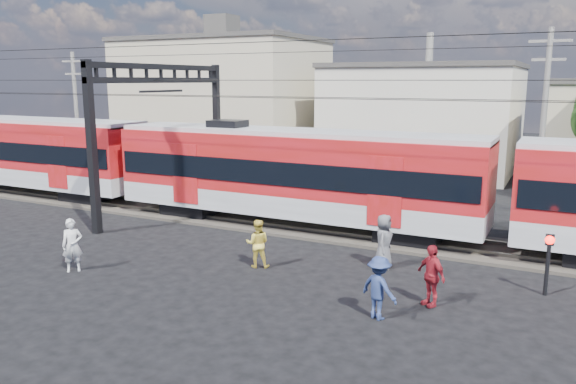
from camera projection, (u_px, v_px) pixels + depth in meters
name	position (u px, v px, depth m)	size (l,w,h in m)	color
ground	(270.00, 305.00, 15.73)	(120.00, 120.00, 0.00)	black
track_bed	(364.00, 234.00, 22.74)	(70.00, 3.40, 0.12)	#2D2823
rail_near	(358.00, 236.00, 22.05)	(70.00, 0.12, 0.12)	#59544C
rail_far	(370.00, 227.00, 23.37)	(70.00, 0.12, 0.12)	#59544C
commuter_train	(297.00, 172.00, 23.60)	(50.30, 3.08, 4.17)	black
catenary	(186.00, 104.00, 25.53)	(70.00, 9.30, 7.52)	black
building_west	(224.00, 101.00, 43.32)	(14.28, 10.20, 9.30)	tan
building_midwest	(426.00, 117.00, 39.58)	(12.24, 12.24, 7.30)	#BCB7A4
utility_pole_mid	(544.00, 118.00, 25.37)	(1.80, 0.24, 8.50)	slate
utility_pole_west	(76.00, 110.00, 36.81)	(1.80, 0.24, 8.00)	slate
pedestrian_a	(72.00, 245.00, 18.39)	(0.65, 0.42, 1.77)	silver
pedestrian_b	(258.00, 243.00, 18.81)	(0.80, 0.62, 1.65)	#DFC545
pedestrian_c	(379.00, 288.00, 14.70)	(1.10, 0.64, 1.71)	navy
pedestrian_d	(431.00, 275.00, 15.58)	(1.03, 0.43, 1.76)	maroon
pedestrian_e	(384.00, 241.00, 18.70)	(0.90, 0.59, 1.84)	#4F5055
crossing_signal	(549.00, 253.00, 16.23)	(0.27, 0.27, 1.85)	black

